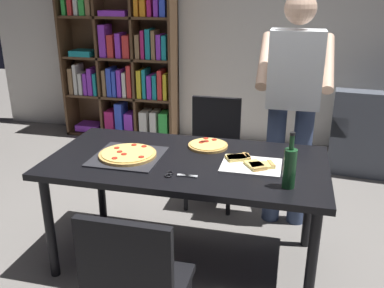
% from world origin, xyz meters
% --- Properties ---
extents(ground_plane, '(12.00, 12.00, 0.00)m').
position_xyz_m(ground_plane, '(0.00, 0.00, 0.00)').
color(ground_plane, gray).
extents(back_wall, '(6.40, 0.10, 2.80)m').
position_xyz_m(back_wall, '(0.00, 2.60, 1.40)').
color(back_wall, silver).
rests_on(back_wall, ground_plane).
extents(dining_table, '(1.76, 0.90, 0.75)m').
position_xyz_m(dining_table, '(0.00, 0.00, 0.68)').
color(dining_table, black).
rests_on(dining_table, ground_plane).
extents(chair_near_camera, '(0.42, 0.42, 0.90)m').
position_xyz_m(chair_near_camera, '(-0.00, -0.93, 0.51)').
color(chair_near_camera, black).
rests_on(chair_near_camera, ground_plane).
extents(chair_far_side, '(0.42, 0.42, 0.90)m').
position_xyz_m(chair_far_side, '(0.00, 0.93, 0.51)').
color(chair_far_side, black).
rests_on(chair_far_side, ground_plane).
extents(bookshelf, '(1.40, 0.35, 1.95)m').
position_xyz_m(bookshelf, '(-1.41, 2.37, 0.93)').
color(bookshelf, '#513823').
rests_on(bookshelf, ground_plane).
extents(person_serving_pizza, '(0.55, 0.54, 1.75)m').
position_xyz_m(person_serving_pizza, '(0.62, 0.71, 1.00)').
color(person_serving_pizza, '#38476B').
rests_on(person_serving_pizza, ground_plane).
extents(pepperoni_pizza_on_tray, '(0.43, 0.43, 0.04)m').
position_xyz_m(pepperoni_pizza_on_tray, '(-0.38, -0.05, 0.77)').
color(pepperoni_pizza_on_tray, '#2D2D33').
rests_on(pepperoni_pizza_on_tray, dining_table).
extents(pizza_slices_on_towel, '(0.36, 0.28, 0.03)m').
position_xyz_m(pizza_slices_on_towel, '(0.40, 0.00, 0.76)').
color(pizza_slices_on_towel, white).
rests_on(pizza_slices_on_towel, dining_table).
extents(wine_bottle, '(0.07, 0.07, 0.32)m').
position_xyz_m(wine_bottle, '(0.64, -0.25, 0.87)').
color(wine_bottle, '#194723').
rests_on(wine_bottle, dining_table).
extents(kitchen_scissors, '(0.19, 0.09, 0.01)m').
position_xyz_m(kitchen_scissors, '(-0.00, -0.25, 0.76)').
color(kitchen_scissors, silver).
rests_on(kitchen_scissors, dining_table).
extents(second_pizza_plain, '(0.27, 0.27, 0.03)m').
position_xyz_m(second_pizza_plain, '(0.09, 0.25, 0.76)').
color(second_pizza_plain, tan).
rests_on(second_pizza_plain, dining_table).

